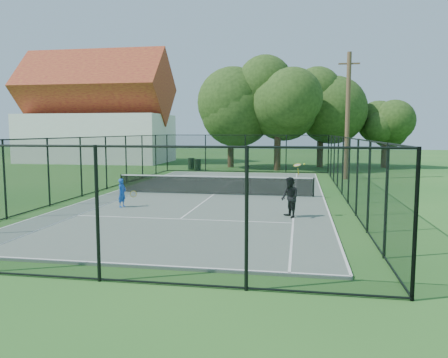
% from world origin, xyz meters
% --- Properties ---
extents(ground, '(120.00, 120.00, 0.00)m').
position_xyz_m(ground, '(0.00, 0.00, 0.00)').
color(ground, '#1F561D').
extents(tennis_court, '(11.00, 24.00, 0.06)m').
position_xyz_m(tennis_court, '(0.00, 0.00, 0.03)').
color(tennis_court, slate).
rests_on(tennis_court, ground).
extents(tennis_net, '(10.08, 0.08, 0.95)m').
position_xyz_m(tennis_net, '(0.00, 0.00, 0.58)').
color(tennis_net, black).
rests_on(tennis_net, tennis_court).
extents(fence, '(13.10, 26.10, 3.00)m').
position_xyz_m(fence, '(0.00, 0.00, 1.50)').
color(fence, black).
rests_on(fence, ground).
extents(tree_near_left, '(6.50, 6.50, 8.48)m').
position_xyz_m(tree_near_left, '(-1.90, 17.62, 5.22)').
color(tree_near_left, '#332114').
rests_on(tree_near_left, ground).
extents(tree_near_mid, '(6.96, 6.96, 9.11)m').
position_xyz_m(tree_near_mid, '(2.45, 15.15, 5.61)').
color(tree_near_mid, '#332114').
rests_on(tree_near_mid, ground).
extents(tree_near_right, '(6.39, 6.39, 8.81)m').
position_xyz_m(tree_near_right, '(6.13, 19.22, 5.60)').
color(tree_near_right, '#332114').
rests_on(tree_near_right, ground).
extents(tree_far_right, '(4.14, 4.14, 5.47)m').
position_xyz_m(tree_far_right, '(11.81, 19.41, 3.38)').
color(tree_far_right, '#332114').
rests_on(tree_far_right, ground).
extents(building, '(15.30, 8.15, 11.87)m').
position_xyz_m(building, '(-17.00, 22.00, 4.93)').
color(building, silver).
rests_on(building, ground).
extents(trash_bin_left, '(0.58, 0.58, 1.00)m').
position_xyz_m(trash_bin_left, '(-4.84, 14.49, 0.50)').
color(trash_bin_left, black).
rests_on(trash_bin_left, ground).
extents(trash_bin_right, '(0.58, 0.58, 0.94)m').
position_xyz_m(trash_bin_right, '(-4.14, 13.94, 0.47)').
color(trash_bin_right, black).
rests_on(trash_bin_right, ground).
extents(utility_pole, '(1.40, 0.30, 8.52)m').
position_xyz_m(utility_pole, '(7.44, 9.00, 4.32)').
color(utility_pole, '#4C3823').
rests_on(utility_pole, ground).
extents(player_blue, '(0.78, 0.50, 1.22)m').
position_xyz_m(player_blue, '(-3.13, -4.31, 0.67)').
color(player_blue, blue).
rests_on(player_blue, tennis_court).
extents(player_black, '(0.98, 1.07, 2.02)m').
position_xyz_m(player_black, '(3.96, -5.37, 0.82)').
color(player_black, black).
rests_on(player_black, tennis_court).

